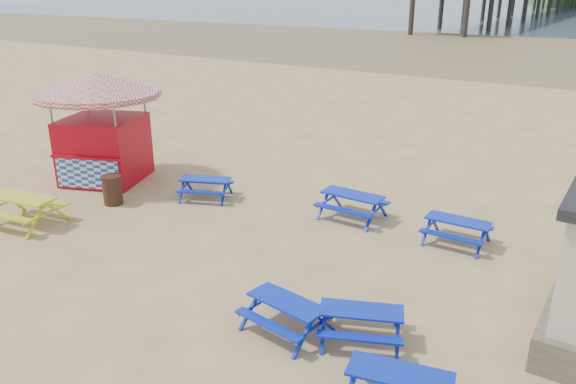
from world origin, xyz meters
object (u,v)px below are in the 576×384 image
Objects in this scene: picnic_table_blue_b at (352,206)px; ice_cream_kiosk at (100,113)px; picnic_table_blue_a at (206,188)px; picnic_table_yellow at (23,210)px; litter_bin at (112,190)px.

picnic_table_blue_b is 0.33× the size of ice_cream_kiosk.
picnic_table_yellow reaches higher than picnic_table_blue_a.
picnic_table_blue_b is (4.73, 1.11, 0.04)m from picnic_table_blue_a.
picnic_table_yellow is (-7.75, -5.58, 0.04)m from picnic_table_blue_b.
picnic_table_blue_a is 5.39m from picnic_table_yellow.
ice_cream_kiosk reaches higher than picnic_table_blue_a.
ice_cream_kiosk reaches higher than picnic_table_blue_b.
picnic_table_yellow is 2.64m from litter_bin.
litter_bin is (2.04, -1.49, -1.92)m from ice_cream_kiosk.
picnic_table_blue_a is at bearing 42.99° from litter_bin.
ice_cream_kiosk reaches higher than picnic_table_yellow.
picnic_table_blue_a is 4.67m from ice_cream_kiosk.
picnic_table_blue_b is 9.26m from ice_cream_kiosk.
litter_bin reaches higher than picnic_table_blue_a.
picnic_table_blue_b is 1.96× the size of litter_bin.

